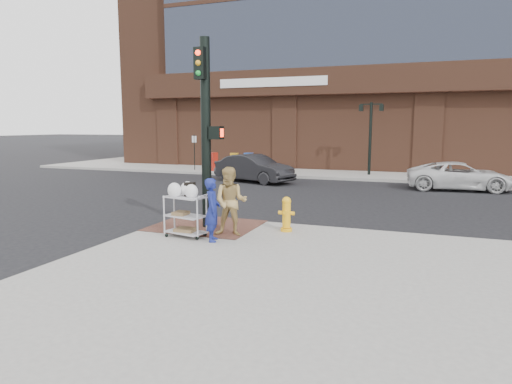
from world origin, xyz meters
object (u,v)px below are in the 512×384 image
at_px(traffic_signal_pole, 206,128).
at_px(minivan_white, 460,176).
at_px(woman_blue, 213,210).
at_px(sedan_dark, 254,168).
at_px(fire_hydrant, 286,214).
at_px(pedestrian_tan, 231,202).
at_px(utility_cart, 185,212).
at_px(lamp_post, 370,130).

relative_size(traffic_signal_pole, minivan_white, 1.10).
xyz_separation_m(woman_blue, sedan_dark, (-3.59, 12.17, -0.20)).
distance_m(minivan_white, fire_hydrant, 12.12).
relative_size(traffic_signal_pole, fire_hydrant, 5.48).
bearing_deg(pedestrian_tan, woman_blue, -117.49).
distance_m(pedestrian_tan, minivan_white, 13.47).
distance_m(traffic_signal_pole, woman_blue, 2.46).
bearing_deg(fire_hydrant, minivan_white, 66.77).
bearing_deg(sedan_dark, traffic_signal_pole, -146.17).
height_order(woman_blue, fire_hydrant, woman_blue).
bearing_deg(woman_blue, traffic_signal_pole, 10.25).
bearing_deg(fire_hydrant, utility_cart, -146.46).
bearing_deg(lamp_post, sedan_dark, -140.42).
bearing_deg(traffic_signal_pole, fire_hydrant, 7.64).
bearing_deg(lamp_post, pedestrian_tan, -95.39).
xyz_separation_m(pedestrian_tan, sedan_dark, (-3.77, 11.52, -0.30)).
height_order(traffic_signal_pole, woman_blue, traffic_signal_pole).
distance_m(sedan_dark, fire_hydrant, 11.68).
distance_m(traffic_signal_pole, minivan_white, 13.54).
height_order(minivan_white, fire_hydrant, minivan_white).
relative_size(sedan_dark, fire_hydrant, 4.74).
bearing_deg(fire_hydrant, sedan_dark, 115.03).
bearing_deg(sedan_dark, lamp_post, -31.01).
xyz_separation_m(utility_cart, fire_hydrant, (2.17, 1.44, -0.15)).
bearing_deg(woman_blue, utility_cart, 58.58).
distance_m(woman_blue, utility_cart, 0.84).
height_order(traffic_signal_pole, minivan_white, traffic_signal_pole).
height_order(woman_blue, utility_cart, woman_blue).
height_order(lamp_post, minivan_white, lamp_post).
bearing_deg(woman_blue, pedestrian_tan, -37.01).
height_order(pedestrian_tan, utility_cart, pedestrian_tan).
bearing_deg(utility_cart, lamp_post, 81.30).
xyz_separation_m(lamp_post, woman_blue, (-1.69, -16.53, -1.71)).
bearing_deg(sedan_dark, utility_cart, -147.63).
distance_m(pedestrian_tan, sedan_dark, 12.13).
relative_size(lamp_post, fire_hydrant, 4.39).
xyz_separation_m(lamp_post, minivan_white, (4.45, -3.80, -1.99)).
height_order(woman_blue, minivan_white, woman_blue).
distance_m(traffic_signal_pole, sedan_dark, 11.42).
relative_size(woman_blue, sedan_dark, 0.35).
xyz_separation_m(lamp_post, pedestrian_tan, (-1.50, -15.88, -1.61)).
bearing_deg(minivan_white, pedestrian_tan, 149.03).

